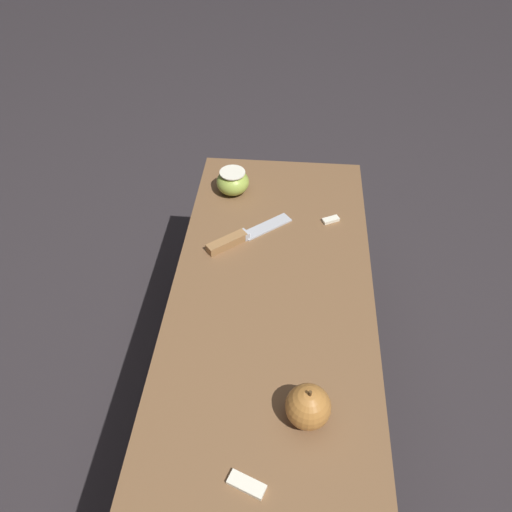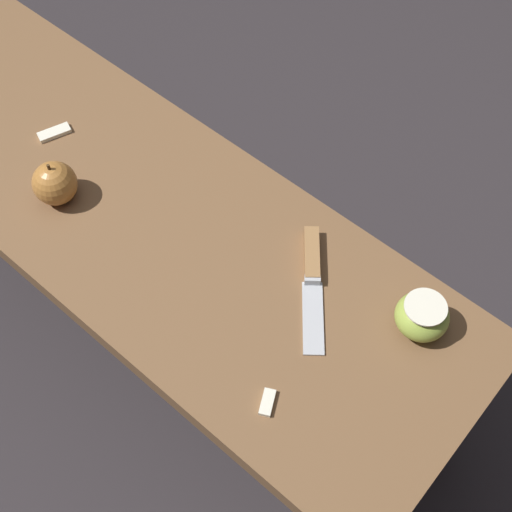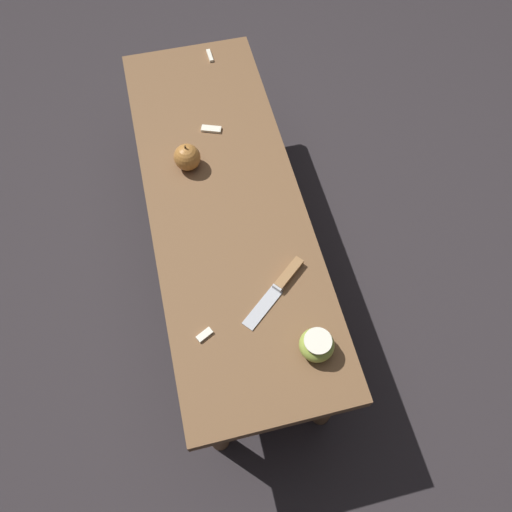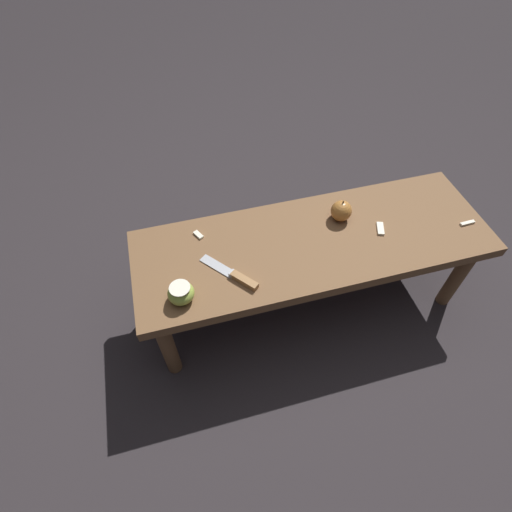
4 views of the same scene
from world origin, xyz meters
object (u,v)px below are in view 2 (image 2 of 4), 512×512
Objects in this scene: wooden_bench at (146,226)px; apple_cut at (422,316)px; apple_whole at (55,183)px; knife at (312,271)px.

apple_cut is at bearing -165.94° from wooden_bench.
apple_cut is at bearing -162.15° from apple_whole.
apple_cut is (-0.18, -0.03, 0.02)m from knife.
wooden_bench is 14.78× the size of apple_whole.
knife is at bearing 10.26° from apple_cut.
apple_cut is (-0.60, -0.19, -0.01)m from apple_whole.
apple_whole is (0.13, 0.07, 0.09)m from wooden_bench.
wooden_bench is 6.62× the size of knife.
apple_cut reaches higher than knife.
wooden_bench is at bearing -149.29° from apple_whole.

